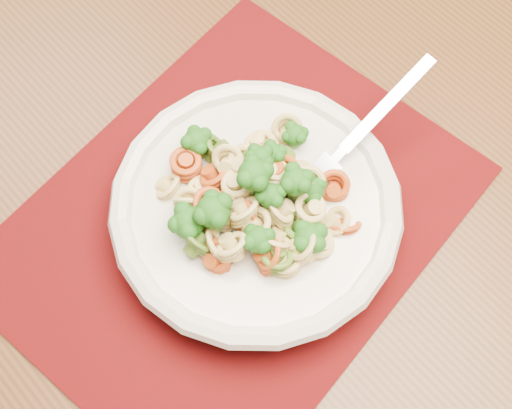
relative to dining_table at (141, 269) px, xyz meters
name	(u,v)px	position (x,y,z in m)	size (l,w,h in m)	color
dining_table	(141,269)	(0.00, 0.00, 0.00)	(1.60, 1.26, 0.72)	#573518
placemat	(233,222)	(0.09, -0.03, 0.10)	(0.41, 0.32, 0.00)	#4D030B
pasta_bowl	(256,209)	(0.11, -0.04, 0.13)	(0.26, 0.26, 0.05)	silver
pasta_broccoli_heap	(256,202)	(0.11, -0.04, 0.14)	(0.22, 0.22, 0.06)	#E3CC70
fork	(324,170)	(0.18, -0.04, 0.14)	(0.19, 0.02, 0.01)	silver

